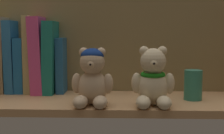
# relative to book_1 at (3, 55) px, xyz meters

# --- Properties ---
(shelf_board) EXTENTS (0.84, 0.26, 0.02)m
(shelf_board) POSITION_rel_book_1_xyz_m (0.35, -0.11, -0.13)
(shelf_board) COLOR tan
(shelf_board) RESTS_ON ground
(shelf_back_panel) EXTENTS (0.86, 0.01, 0.33)m
(shelf_back_panel) POSITION_rel_book_1_xyz_m (0.35, 0.03, 0.03)
(shelf_back_panel) COLOR olive
(shelf_back_panel) RESTS_ON ground
(book_1) EXTENTS (0.03, 0.11, 0.24)m
(book_1) POSITION_rel_book_1_xyz_m (0.00, 0.00, 0.00)
(book_1) COLOR #8E7857
(book_1) RESTS_ON shelf_board
(book_2) EXTENTS (0.03, 0.11, 0.23)m
(book_2) POSITION_rel_book_1_xyz_m (0.03, -0.00, -0.01)
(book_2) COLOR #22629E
(book_2) RESTS_ON shelf_board
(book_3) EXTENTS (0.03, 0.10, 0.17)m
(book_3) POSITION_rel_book_1_xyz_m (0.06, -0.00, -0.03)
(book_3) COLOR #1B5F9F
(book_3) RESTS_ON shelf_board
(book_4) EXTENTS (0.02, 0.11, 0.24)m
(book_4) POSITION_rel_book_1_xyz_m (0.09, -0.00, 0.00)
(book_4) COLOR tan
(book_4) RESTS_ON shelf_board
(book_5) EXTENTS (0.04, 0.15, 0.24)m
(book_5) POSITION_rel_book_1_xyz_m (0.12, -0.00, -0.00)
(book_5) COLOR #C64080
(book_5) RESTS_ON shelf_board
(book_6) EXTENTS (0.04, 0.14, 0.23)m
(book_6) POSITION_rel_book_1_xyz_m (0.16, 0.00, -0.01)
(book_6) COLOR #186F64
(book_6) RESTS_ON shelf_board
(book_7) EXTENTS (0.02, 0.10, 0.17)m
(book_7) POSITION_rel_book_1_xyz_m (0.19, -0.00, -0.03)
(book_7) COLOR #245D91
(book_7) RESTS_ON shelf_board
(teddy_bear_larger) EXTENTS (0.11, 0.11, 0.15)m
(teddy_bear_larger) POSITION_rel_book_1_xyz_m (0.31, -0.19, -0.05)
(teddy_bear_larger) COLOR tan
(teddy_bear_larger) RESTS_ON shelf_board
(teddy_bear_smaller) EXTENTS (0.11, 0.11, 0.15)m
(teddy_bear_smaller) POSITION_rel_book_1_xyz_m (0.46, -0.19, -0.05)
(teddy_bear_smaller) COLOR beige
(teddy_bear_smaller) RESTS_ON shelf_board
(pillar_candle) EXTENTS (0.05, 0.05, 0.08)m
(pillar_candle) POSITION_rel_book_1_xyz_m (0.58, -0.11, -0.08)
(pillar_candle) COLOR #2D7A66
(pillar_candle) RESTS_ON shelf_board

